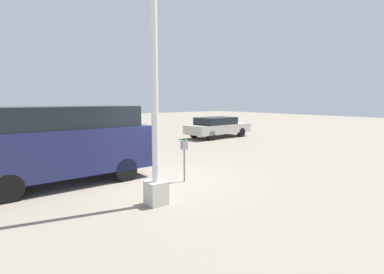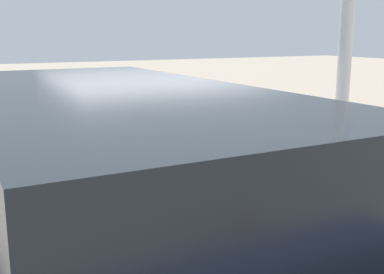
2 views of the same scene
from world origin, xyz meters
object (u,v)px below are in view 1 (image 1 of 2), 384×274
Objects in this scene: parking_meter_near at (184,149)px; car_distant at (218,127)px; parked_van at (63,142)px; lamp_post at (155,102)px.

parking_meter_near is 0.29× the size of car_distant.
car_distant is (-7.91, -7.12, -0.26)m from parking_meter_near.
car_distant is (-10.75, -5.10, -0.50)m from parked_van.
lamp_post is at bearing 35.97° from parking_meter_near.
parked_van is 1.08× the size of car_distant.
parked_van is 11.91m from car_distant.
parked_van is at bearing -34.28° from parking_meter_near.
parking_meter_near is 0.19× the size of lamp_post.
parking_meter_near is 0.27× the size of parked_van.
parked_van is at bearing -157.65° from car_distant.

